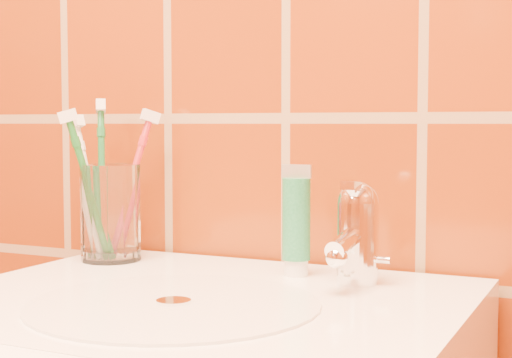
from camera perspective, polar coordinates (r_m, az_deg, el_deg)
The scene contains 7 objects.
glass_tumbler at distance 1.07m, azimuth -10.54°, elevation -2.42°, with size 0.08×0.08×0.13m, color white.
toothpaste_tube at distance 0.95m, azimuth 2.95°, elevation -3.28°, with size 0.04×0.03×0.14m.
faucet at distance 0.91m, azimuth 7.32°, elevation -3.66°, with size 0.05×0.11×0.12m.
toothbrush_0 at distance 1.09m, azimuth -11.15°, elevation -0.07°, with size 0.05×0.06×0.22m, color #1D6D36, non-canonical shape.
toothbrush_1 at distance 1.06m, azimuth -12.00°, elevation -0.61°, with size 0.07×0.06×0.21m, color #1C6A29, non-canonical shape.
toothbrush_2 at distance 1.09m, azimuth -11.99°, elevation -0.71°, with size 0.08×0.04×0.20m, color white, non-canonical shape.
toothbrush_3 at distance 1.09m, azimuth -9.16°, elevation -0.45°, with size 0.06×0.07×0.21m, color #B82732, non-canonical shape.
Camera 1 is at (0.41, 0.24, 1.04)m, focal length 55.00 mm.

